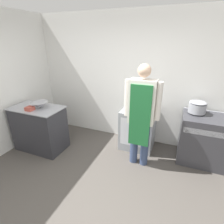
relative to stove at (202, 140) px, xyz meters
name	(u,v)px	position (x,y,z in m)	size (l,w,h in m)	color
ground_plane	(76,210)	(-1.60, -1.80, -0.45)	(14.00, 14.00, 0.00)	#4C4742
wall_back	(127,80)	(-1.60, 0.38, 0.90)	(8.00, 0.05, 2.70)	white
wall_left	(8,84)	(-3.68, -0.80, 0.90)	(0.05, 8.00, 2.70)	white
prep_counter	(40,128)	(-3.09, -0.77, 0.01)	(1.03, 0.61, 0.92)	#2D2D33
stove	(202,140)	(0.00, 0.00, 0.00)	(0.79, 0.61, 0.92)	#38383D
fridge_unit	(138,129)	(-1.22, 0.04, -0.03)	(0.67, 0.59, 0.84)	#93999E
person_cook	(141,112)	(-1.06, -0.50, 0.58)	(0.61, 0.24, 1.82)	#38476B
mixing_bowl	(40,105)	(-3.00, -0.76, 0.52)	(0.33, 0.33, 0.12)	#9EA0A8
plastic_tub	(30,109)	(-3.08, -0.93, 0.50)	(0.14, 0.14, 0.07)	#B24C3F
stock_pot	(197,107)	(-0.18, 0.11, 0.58)	(0.30, 0.30, 0.22)	#9EA0A8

